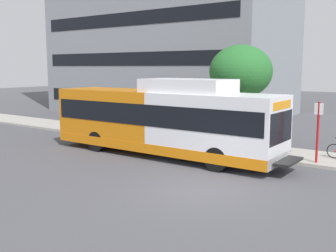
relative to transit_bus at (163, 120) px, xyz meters
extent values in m
plane|color=#4C4C51|center=(-3.72, 3.66, -1.70)|extent=(120.00, 120.00, 0.00)
cube|color=#A8A399|center=(3.28, 1.66, -1.63)|extent=(3.00, 56.00, 0.14)
cube|color=white|center=(0.00, -2.82, -0.02)|extent=(2.54, 5.80, 2.73)
cube|color=orange|center=(0.00, 2.98, -0.02)|extent=(2.54, 5.80, 2.73)
cube|color=orange|center=(0.00, 0.08, -1.16)|extent=(2.57, 11.60, 0.44)
cube|color=black|center=(0.00, 0.08, 0.35)|extent=(2.58, 11.25, 0.96)
cube|color=black|center=(0.00, -5.68, 0.15)|extent=(2.34, 0.10, 1.24)
cube|color=orange|center=(0.00, -5.69, 1.02)|extent=(1.91, 0.08, 0.32)
cube|color=white|center=(0.00, -1.37, 1.65)|extent=(2.16, 4.06, 0.60)
cube|color=black|center=(0.00, -6.07, -1.15)|extent=(1.78, 0.60, 0.10)
cylinder|color=black|center=(-1.13, -3.51, -1.20)|extent=(0.30, 1.00, 1.00)
cylinder|color=black|center=(1.13, -3.51, -1.20)|extent=(0.30, 1.00, 1.00)
cylinder|color=black|center=(-1.13, 3.27, -1.20)|extent=(0.30, 1.00, 1.00)
cylinder|color=black|center=(1.13, 3.27, -1.20)|extent=(0.30, 1.00, 1.00)
cylinder|color=red|center=(2.20, -6.51, -0.26)|extent=(0.10, 0.10, 2.60)
cube|color=white|center=(2.18, -6.51, 0.74)|extent=(0.04, 0.36, 0.48)
torus|color=black|center=(3.46, -6.93, -1.23)|extent=(0.04, 0.66, 0.66)
cylinder|color=#4C3823|center=(4.23, -1.92, -0.27)|extent=(0.28, 0.28, 2.58)
ellipsoid|color=#286B2D|center=(4.23, -1.92, 2.24)|extent=(3.26, 3.26, 2.77)
cube|color=black|center=(15.85, 11.01, -0.09)|extent=(11.12, 19.76, 1.10)
cube|color=black|center=(15.85, 11.01, 3.14)|extent=(11.12, 19.76, 1.10)
cube|color=black|center=(15.85, 11.01, 6.37)|extent=(11.12, 19.76, 1.10)
cylinder|color=#B7B7BC|center=(19.76, 30.47, 1.08)|extent=(1.10, 1.10, 5.57)
cylinder|color=#B7B7BC|center=(19.76, 30.47, 6.65)|extent=(0.91, 0.91, 5.57)
camera|label=1|loc=(-15.05, -11.12, 2.46)|focal=42.86mm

